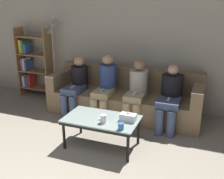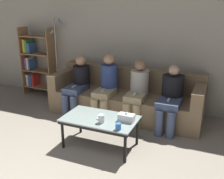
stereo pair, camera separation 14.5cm
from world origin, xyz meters
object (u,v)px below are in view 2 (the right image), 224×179
Objects in this scene: cup_near_right at (118,126)px; seated_person_mid_right at (137,90)px; couch at (126,98)px; bookshelf at (36,63)px; coffee_table at (100,121)px; seated_person_mid_left at (107,84)px; seated_person_left_end at (78,83)px; seated_person_right_end at (171,95)px; game_remote at (100,117)px; tissue_box at (126,117)px; cup_near_left at (101,119)px; standing_lamp at (57,51)px.

seated_person_mid_right is at bearing 96.86° from cup_near_right.
couch is 2.28m from bookshelf.
cup_near_right is at bearing -31.99° from coffee_table.
seated_person_mid_left is (-0.35, 1.02, 0.20)m from coffee_table.
coffee_table is 0.92× the size of seated_person_mid_left.
seated_person_mid_left is at bearing -14.27° from bookshelf.
coffee_table is 0.98× the size of seated_person_left_end.
seated_person_right_end is at bearing -9.33° from bookshelf.
tissue_box is at bearing 8.38° from game_remote.
seated_person_mid_left reaches higher than cup_near_left.
bookshelf is 1.44× the size of seated_person_right_end.
game_remote is at bearing -128.07° from seated_person_right_end.
cup_near_right is 0.05× the size of standing_lamp.
standing_lamp is (-1.60, 1.37, 0.60)m from game_remote.
tissue_box is 1.60m from seated_person_left_end.
coffee_table is 1.06m from seated_person_mid_right.
bookshelf reaches higher than seated_person_right_end.
cup_near_right is at bearing -43.52° from seated_person_left_end.
seated_person_mid_right is 0.57m from seated_person_right_end.
seated_person_right_end reaches higher than cup_near_left.
coffee_table is 0.44m from cup_near_right.
tissue_box is 0.15× the size of bookshelf.
bookshelf is 0.87× the size of standing_lamp.
tissue_box is at bearing -33.63° from standing_lamp.
seated_person_mid_left reaches higher than game_remote.
tissue_box is 0.19× the size of seated_person_mid_left.
game_remote is 2.19m from standing_lamp.
seated_person_mid_right is at bearing -11.00° from bookshelf.
tissue_box is 1.21m from seated_person_mid_left.
standing_lamp is at bearing 140.97° from cup_near_right.
standing_lamp is at bearing 169.24° from seated_person_mid_right.
coffee_table is 2.76m from bookshelf.
seated_person_right_end is (0.86, -0.23, 0.25)m from couch.
cup_near_left is at bearing -58.59° from game_remote.
bookshelf is (-2.37, 1.64, 0.22)m from cup_near_left.
seated_person_right_end is at bearing 66.37° from tissue_box.
cup_near_left is 0.77× the size of game_remote.
seated_person_mid_right is (1.14, 0.02, 0.01)m from seated_person_left_end.
coffee_table is 6.95× the size of game_remote.
cup_near_right reaches higher than game_remote.
standing_lamp reaches higher than seated_person_right_end.
couch is at bearing -7.08° from bookshelf.
seated_person_right_end is at bearing -15.01° from couch.
seated_person_mid_right is (0.29, -0.21, 0.27)m from couch.
standing_lamp reaches higher than tissue_box.
cup_near_right is 0.06× the size of bookshelf.
seated_person_mid_left is (-0.72, 1.25, 0.11)m from cup_near_right.
bookshelf is at bearing 146.81° from cup_near_right.
coffee_table is 0.05m from game_remote.
seated_person_right_end is (0.42, 0.95, 0.07)m from tissue_box.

